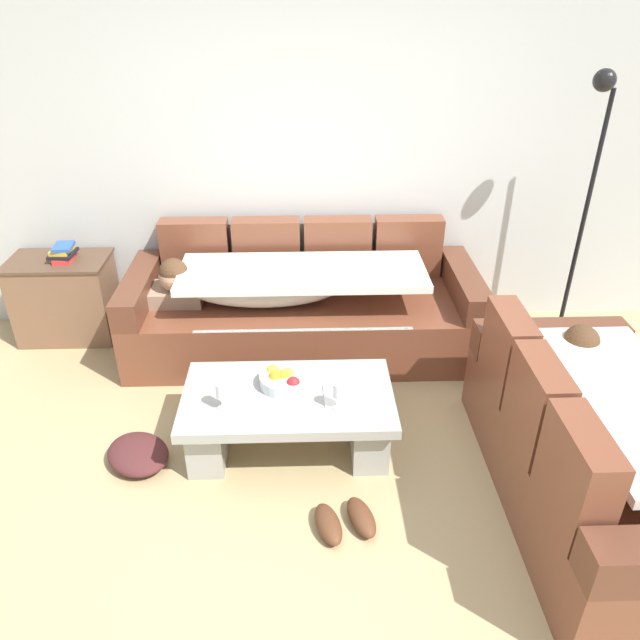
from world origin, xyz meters
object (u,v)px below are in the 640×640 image
at_px(wine_glass_near_right, 339,391).
at_px(open_magazine, 349,395).
at_px(couch_along_wall, 297,308).
at_px(pair_of_shoes, 345,521).
at_px(floor_lamp, 584,197).
at_px(fruit_bowl, 283,379).
at_px(book_stack_on_cabinet, 63,253).
at_px(side_cabinet, 66,298).
at_px(crumpled_garment, 138,454).
at_px(couch_near_window, 595,452).
at_px(coffee_table, 288,414).
at_px(wine_glass_near_left, 222,391).

xyz_separation_m(wine_glass_near_right, open_magazine, (0.06, 0.11, -0.11)).
height_order(couch_along_wall, pair_of_shoes, couch_along_wall).
relative_size(open_magazine, floor_lamp, 0.14).
height_order(fruit_bowl, book_stack_on_cabinet, book_stack_on_cabinet).
distance_m(open_magazine, side_cabinet, 2.45).
bearing_deg(open_magazine, wine_glass_near_right, -121.79).
height_order(open_magazine, crumpled_garment, open_magazine).
bearing_deg(couch_near_window, coffee_table, 73.20).
bearing_deg(floor_lamp, fruit_bowl, -151.94).
relative_size(fruit_bowl, pair_of_shoes, 0.78).
distance_m(book_stack_on_cabinet, floor_lamp, 3.70).
bearing_deg(book_stack_on_cabinet, open_magazine, -34.37).
xyz_separation_m(couch_along_wall, floor_lamp, (1.99, 0.08, 0.79)).
bearing_deg(wine_glass_near_left, couch_near_window, -10.54).
xyz_separation_m(wine_glass_near_right, book_stack_on_cabinet, (-1.92, 1.46, 0.20)).
relative_size(fruit_bowl, wine_glass_near_right, 1.69).
distance_m(couch_along_wall, open_magazine, 1.17).
bearing_deg(coffee_table, pair_of_shoes, -65.14).
xyz_separation_m(wine_glass_near_left, wine_glass_near_right, (0.63, -0.02, 0.00)).
xyz_separation_m(wine_glass_near_left, floor_lamp, (2.39, 1.30, 0.62)).
relative_size(couch_along_wall, coffee_table, 2.08).
bearing_deg(coffee_table, wine_glass_near_right, -25.99).
bearing_deg(open_magazine, wine_glass_near_left, -174.06).
distance_m(wine_glass_near_right, pair_of_shoes, 0.66).
bearing_deg(couch_near_window, wine_glass_near_left, 79.46).
relative_size(coffee_table, wine_glass_near_right, 7.23).
distance_m(couch_near_window, wine_glass_near_right, 1.35).
distance_m(coffee_table, side_cabinet, 2.16).
height_order(coffee_table, wine_glass_near_right, wine_glass_near_right).
distance_m(coffee_table, crumpled_garment, 0.89).
relative_size(coffee_table, open_magazine, 4.29).
relative_size(open_magazine, book_stack_on_cabinet, 1.32).
height_order(open_magazine, side_cabinet, side_cabinet).
distance_m(open_magazine, pair_of_shoes, 0.69).
xyz_separation_m(couch_along_wall, couch_near_window, (1.52, -1.58, 0.01)).
height_order(wine_glass_near_left, side_cabinet, side_cabinet).
bearing_deg(pair_of_shoes, side_cabinet, 135.50).
xyz_separation_m(couch_near_window, wine_glass_near_left, (-1.92, 0.36, 0.16)).
relative_size(couch_along_wall, floor_lamp, 1.28).
xyz_separation_m(couch_along_wall, wine_glass_near_right, (0.23, -1.24, 0.17)).
bearing_deg(crumpled_garment, wine_glass_near_left, -0.15).
bearing_deg(floor_lamp, couch_along_wall, -177.66).
bearing_deg(wine_glass_near_right, pair_of_shoes, -88.96).
bearing_deg(crumpled_garment, floor_lamp, 24.17).
bearing_deg(book_stack_on_cabinet, crumpled_garment, -61.81).
xyz_separation_m(couch_near_window, book_stack_on_cabinet, (-3.21, 1.80, 0.36)).
distance_m(wine_glass_near_right, open_magazine, 0.17).
bearing_deg(book_stack_on_cabinet, pair_of_shoes, -45.36).
distance_m(fruit_bowl, wine_glass_near_left, 0.39).
distance_m(wine_glass_near_left, side_cabinet, 1.99).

